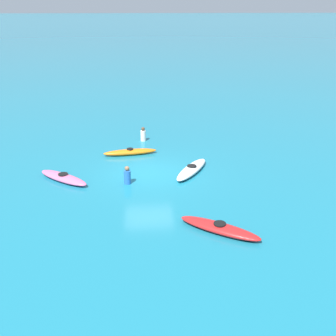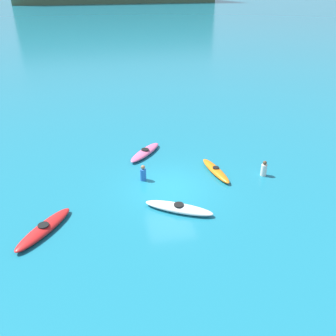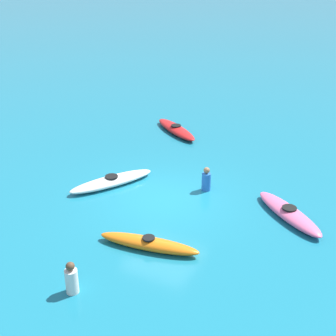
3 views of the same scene
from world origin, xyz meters
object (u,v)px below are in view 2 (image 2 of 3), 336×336
object	(u,v)px
person_by_kayaks	(143,174)
person_near_shore	(264,169)
kayak_orange	(216,171)
kayak_red	(44,229)
kayak_pink	(145,152)
kayak_white	(179,208)

from	to	relation	value
person_by_kayaks	person_near_shore	bearing A→B (deg)	-7.11
person_by_kayaks	kayak_orange	bearing A→B (deg)	-0.76
kayak_red	kayak_pink	size ratio (longest dim) A/B	1.09
kayak_white	kayak_orange	distance (m)	4.21
kayak_red	person_near_shore	xyz separation A→B (m)	(11.23, 2.71, 0.22)
person_near_shore	kayak_orange	bearing A→B (deg)	162.98
kayak_red	kayak_pink	xyz separation A→B (m)	(5.26, 6.58, 0.00)
kayak_pink	person_by_kayaks	xyz separation A→B (m)	(-0.54, -3.06, 0.22)
person_near_shore	person_by_kayaks	distance (m)	6.56
kayak_red	kayak_white	size ratio (longest dim) A/B	0.96
kayak_pink	person_near_shore	size ratio (longest dim) A/B	3.18
person_near_shore	person_by_kayaks	world-z (taller)	same
person_by_kayaks	kayak_pink	bearing A→B (deg)	80.02
kayak_red	kayak_orange	distance (m)	9.41
kayak_white	kayak_red	bearing A→B (deg)	-176.69
kayak_pink	kayak_orange	bearing A→B (deg)	-41.70
kayak_red	person_near_shore	distance (m)	11.55
kayak_orange	kayak_pink	size ratio (longest dim) A/B	1.08
kayak_orange	person_near_shore	distance (m)	2.60
kayak_red	kayak_white	world-z (taller)	same
person_near_shore	kayak_white	bearing A→B (deg)	-155.98
person_near_shore	kayak_pink	bearing A→B (deg)	147.05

